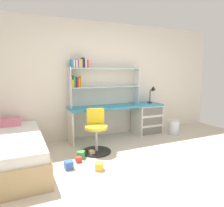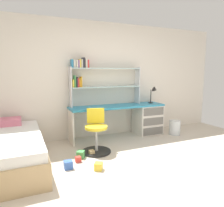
{
  "view_description": "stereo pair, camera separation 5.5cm",
  "coord_description": "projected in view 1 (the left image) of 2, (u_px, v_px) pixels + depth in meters",
  "views": [
    {
      "loc": [
        -1.75,
        -2.1,
        1.44
      ],
      "look_at": [
        -0.21,
        1.29,
        0.88
      ],
      "focal_mm": 33.92,
      "sensor_mm": 36.0,
      "label": 1
    },
    {
      "loc": [
        -1.7,
        -2.12,
        1.44
      ],
      "look_at": [
        -0.21,
        1.29,
        0.88
      ],
      "focal_mm": 33.92,
      "sensor_mm": 36.0,
      "label": 2
    }
  ],
  "objects": [
    {
      "name": "bookshelf_hutch",
      "position": [
        95.0,
        77.0,
        4.47
      ],
      "size": [
        1.58,
        0.22,
        1.02
      ],
      "color": "silver",
      "rests_on": "desk"
    },
    {
      "name": "waste_bin",
      "position": [
        174.0,
        127.0,
        4.91
      ],
      "size": [
        0.25,
        0.25,
        0.33
      ],
      "primitive_type": "cylinder",
      "color": "silver",
      "rests_on": "ground_plane"
    },
    {
      "name": "toy_block_red_2",
      "position": [
        79.0,
        160.0,
        3.39
      ],
      "size": [
        0.09,
        0.09,
        0.09
      ],
      "primitive_type": "cube",
      "rotation": [
        0.0,
        0.0,
        1.57
      ],
      "color": "red",
      "rests_on": "ground_plane"
    },
    {
      "name": "room_shell",
      "position": [
        53.0,
        84.0,
        3.22
      ],
      "size": [
        6.06,
        5.59,
        2.51
      ],
      "color": "silver",
      "rests_on": "ground_plane"
    },
    {
      "name": "swivel_chair",
      "position": [
        96.0,
        135.0,
        3.8
      ],
      "size": [
        0.52,
        0.52,
        0.78
      ],
      "color": "black",
      "rests_on": "ground_plane"
    },
    {
      "name": "desk",
      "position": [
        139.0,
        117.0,
        4.9
      ],
      "size": [
        2.12,
        0.52,
        0.71
      ],
      "color": "teal",
      "rests_on": "ground_plane"
    },
    {
      "name": "bed_platform",
      "position": [
        5.0,
        152.0,
        3.17
      ],
      "size": [
        1.11,
        1.92,
        0.61
      ],
      "color": "tan",
      "rests_on": "ground_plane"
    },
    {
      "name": "toy_block_natural_0",
      "position": [
        92.0,
        153.0,
        3.68
      ],
      "size": [
        0.1,
        0.1,
        0.09
      ],
      "primitive_type": "cube",
      "rotation": [
        0.0,
        0.0,
        1.67
      ],
      "color": "tan",
      "rests_on": "ground_plane"
    },
    {
      "name": "toy_block_blue_4",
      "position": [
        69.0,
        165.0,
        3.15
      ],
      "size": [
        0.12,
        0.12,
        0.12
      ],
      "primitive_type": "cube",
      "rotation": [
        0.0,
        0.0,
        1.56
      ],
      "color": "#3860B7",
      "rests_on": "ground_plane"
    },
    {
      "name": "ground_plane",
      "position": [
        166.0,
        182.0,
        2.82
      ],
      "size": [
        6.06,
        5.59,
        0.02
      ],
      "primitive_type": "cube",
      "color": "beige"
    },
    {
      "name": "toy_block_yellow_1",
      "position": [
        99.0,
        166.0,
        3.12
      ],
      "size": [
        0.15,
        0.15,
        0.11
      ],
      "primitive_type": "cube",
      "rotation": [
        0.0,
        0.0,
        2.58
      ],
      "color": "gold",
      "rests_on": "ground_plane"
    },
    {
      "name": "desk_lamp",
      "position": [
        153.0,
        92.0,
        4.95
      ],
      "size": [
        0.2,
        0.17,
        0.38
      ],
      "color": "black",
      "rests_on": "desk"
    },
    {
      "name": "toy_block_green_3",
      "position": [
        81.0,
        155.0,
        3.55
      ],
      "size": [
        0.16,
        0.16,
        0.12
      ],
      "primitive_type": "cube",
      "rotation": [
        0.0,
        0.0,
        1.03
      ],
      "color": "#479E51",
      "rests_on": "ground_plane"
    }
  ]
}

